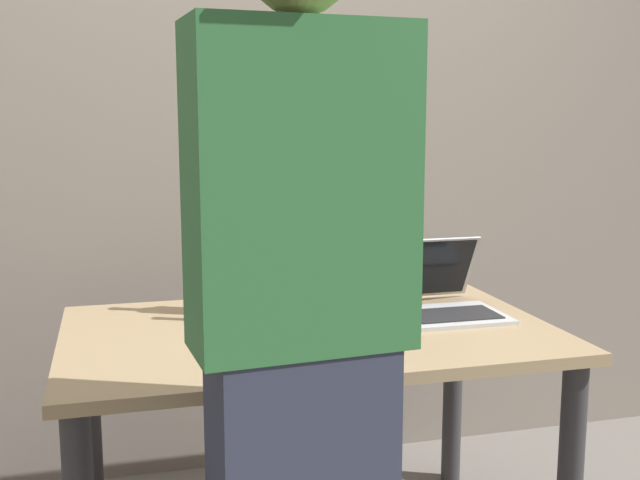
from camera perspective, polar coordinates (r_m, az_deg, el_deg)
name	(u,v)px	position (r m, az deg, el deg)	size (l,w,h in m)	color
desk	(309,364)	(2.22, -0.80, -9.12)	(1.36, 0.85, 0.71)	#9E8460
laptop	(442,296)	(2.38, 9.02, -4.13)	(0.31, 0.37, 0.22)	#B7BABC
beer_bottle_green	(246,278)	(2.35, -5.46, -2.81)	(0.07, 0.07, 0.29)	brown
beer_bottle_dark	(209,273)	(2.34, -8.19, -2.42)	(0.07, 0.07, 0.32)	#1E5123
beer_bottle_amber	(280,277)	(2.35, -2.97, -2.74)	(0.07, 0.07, 0.28)	#333333
beer_bottle_brown	(247,287)	(2.23, -5.39, -3.47)	(0.06, 0.06, 0.28)	#472B14
person_figure	(301,348)	(1.48, -1.41, -7.98)	(0.42, 0.28, 1.70)	#2D3347
coffee_mug	(366,288)	(2.46, 3.44, -3.52)	(0.12, 0.08, 0.10)	#19598C
back_wall	(258,116)	(2.83, -4.57, 9.12)	(6.00, 0.10, 2.60)	gray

